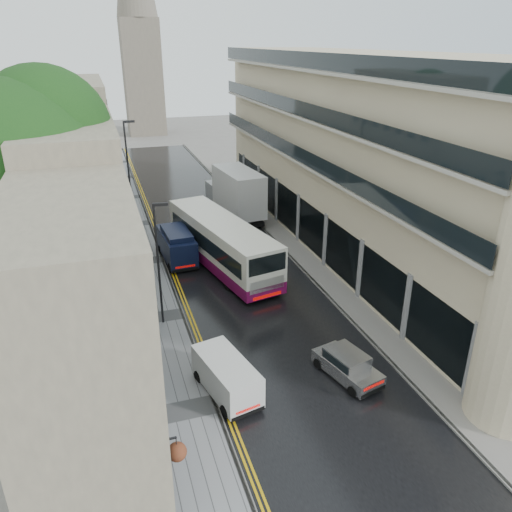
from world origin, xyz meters
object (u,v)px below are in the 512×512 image
lamp_post_near (158,266)px  cream_bus (227,266)px  lamp_post_far (129,172)px  navy_van (169,255)px  silver_hatchback (354,384)px  tree_far (42,167)px  white_lorry (231,202)px  tree_near (14,212)px  pedestrian (141,276)px  white_van (225,400)px

lamp_post_near → cream_bus: bearing=42.2°
lamp_post_far → cream_bus: bearing=-76.7°
navy_van → silver_hatchback: bearing=-73.0°
tree_far → silver_hatchback: 27.68m
white_lorry → navy_van: (-6.37, -7.29, -1.04)m
cream_bus → tree_far: bearing=121.9°
tree_near → white_lorry: size_ratio=1.59×
white_lorry → lamp_post_far: 9.22m
silver_hatchback → pedestrian: pedestrian is taller
tree_near → tree_far: tree_near is taller
tree_far → lamp_post_near: 16.02m
tree_far → lamp_post_near: size_ratio=1.78×
silver_hatchback → white_van: bearing=161.4°
silver_hatchback → white_van: white_van is taller
navy_van → pedestrian: bearing=-135.7°
white_lorry → pedestrian: bearing=-137.6°
silver_hatchback → navy_van: 16.84m
navy_van → lamp_post_near: size_ratio=0.70×
tree_near → lamp_post_near: bearing=-12.0°
white_van → lamp_post_far: (-1.49, 26.98, 3.48)m
white_van → navy_van: bearing=77.4°
cream_bus → white_van: cream_bus is taller
silver_hatchback → lamp_post_far: lamp_post_far is taller
pedestrian → white_lorry: bearing=-112.6°
tree_far → lamp_post_far: (6.41, 4.05, -1.83)m
lamp_post_near → navy_van: bearing=87.7°
cream_bus → lamp_post_near: size_ratio=1.78×
lamp_post_near → lamp_post_far: (-0.03, 18.48, 0.77)m
white_lorry → lamp_post_near: (-7.83, -14.13, 1.31)m
cream_bus → white_lorry: bearing=62.0°
tree_near → cream_bus: tree_near is taller
white_lorry → lamp_post_far: lamp_post_far is taller
lamp_post_far → white_lorry: bearing=-32.1°
white_lorry → lamp_post_near: lamp_post_near is taller
tree_far → pedestrian: tree_far is taller
white_van → lamp_post_near: lamp_post_near is taller
white_van → silver_hatchback: bearing=-16.8°
cream_bus → white_van: (-3.12, -11.41, -0.81)m
lamp_post_near → lamp_post_far: bearing=99.9°
white_lorry → white_van: white_lorry is taller
cream_bus → white_lorry: size_ratio=1.43×
navy_van → lamp_post_near: 7.38m
cream_bus → navy_van: cream_bus is taller
cream_bus → lamp_post_far: 16.46m
navy_van → pedestrian: size_ratio=2.67×
white_van → lamp_post_far: bearing=80.5°
navy_van → tree_far: bearing=132.8°
tree_near → lamp_post_far: bearing=68.5°
cream_bus → white_van: size_ratio=3.16×
white_lorry → silver_hatchback: (-0.51, -23.07, -1.63)m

